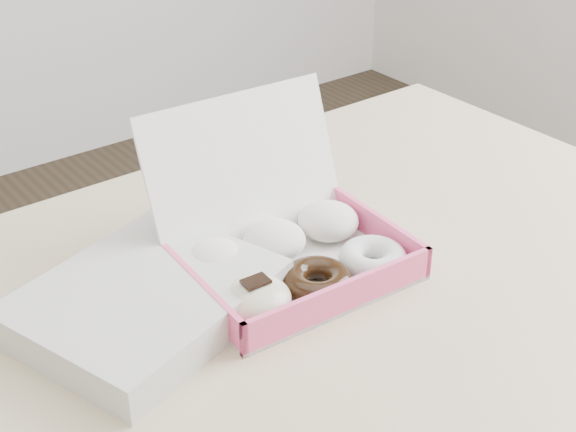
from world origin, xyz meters
TOP-DOWN VIEW (x-y plane):
  - table at (0.00, 0.00)m, footprint 1.20×0.80m
  - donut_box at (0.02, 0.05)m, footprint 0.28×0.26m
  - newspapers at (-0.16, 0.07)m, footprint 0.32×0.29m

SIDE VIEW (x-z plane):
  - table at x=0.00m, z-range 0.30..1.05m
  - newspapers at x=-0.16m, z-range 0.75..0.79m
  - donut_box at x=0.02m, z-range 0.69..0.87m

